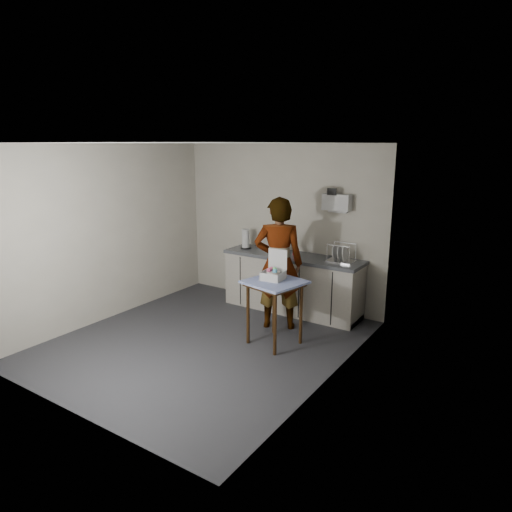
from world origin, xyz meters
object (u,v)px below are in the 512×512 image
Objects in this scene: kitchen_counter at (292,285)px; paper_towel at (246,239)px; dish_rack at (341,257)px; bakery_box at (273,273)px; soda_can at (295,251)px; soap_bottle at (280,245)px; side_table at (275,289)px; standing_man at (278,264)px; dark_bottle at (284,245)px.

kitchen_counter is 1.09m from paper_towel.
bakery_box reaches higher than dish_rack.
paper_towel is (-0.91, -0.03, 0.09)m from soda_can.
soap_bottle is 0.97m from dish_rack.
soap_bottle is 0.25m from soda_can.
soap_bottle is at bearing 111.29° from bakery_box.
soap_bottle is 0.80× the size of bakery_box.
bakery_box is (-0.06, 0.06, 0.20)m from side_table.
side_table is at bearing -72.99° from soda_can.
side_table is at bearing -43.13° from paper_towel.
standing_man is 5.02× the size of bakery_box.
soap_bottle is at bearing 130.31° from side_table.
standing_man reaches higher than dish_rack.
soda_can is (0.20, 0.12, -0.09)m from soap_bottle.
dish_rack is at bearing 8.45° from soap_bottle.
kitchen_counter is at bearing -104.80° from standing_man.
soap_bottle reaches higher than dish_rack.
kitchen_counter is 5.84× the size of dish_rack.
paper_towel is (-1.28, 1.20, 0.31)m from side_table.
side_table is 0.21m from bakery_box.
dish_rack is at bearing -157.63° from standing_man.
dish_rack reaches higher than kitchen_counter.
side_table is 6.66× the size of soda_can.
bakery_box is (-0.43, -1.19, -0.02)m from dish_rack.
paper_towel is (-0.88, -0.01, 0.63)m from kitchen_counter.
dark_bottle is 0.69× the size of bakery_box.
kitchen_counter is 1.31m from bakery_box.
dark_bottle is at bearing 109.13° from bakery_box.
soda_can is 0.34× the size of bakery_box.
soap_bottle is (-0.18, -0.10, 0.63)m from kitchen_counter.
dish_rack is (0.63, 0.73, 0.02)m from standing_man.
soda_can is at bearing 1.88° from paper_towel.
kitchen_counter is 1.18× the size of standing_man.
paper_towel is 0.83× the size of dish_rack.
dish_rack is at bearing 64.91° from bakery_box.
kitchen_counter is at bearing 101.45° from bakery_box.
kitchen_counter is 17.22× the size of soda_can.
paper_towel is 1.66m from dish_rack.
side_table is 0.61m from standing_man.
soap_bottle reaches higher than dark_bottle.
soap_bottle reaches higher than kitchen_counter.
soda_can is at bearing -8.28° from dark_bottle.
paper_towel is (-0.68, -0.06, 0.02)m from dark_bottle.
standing_man reaches higher than dark_bottle.
soap_bottle is (-0.32, 0.59, 0.11)m from standing_man.
bakery_box is at bearing -42.96° from paper_towel.
standing_man is at bearing 107.99° from bakery_box.
dish_rack is (0.38, 1.25, 0.22)m from side_table.
soap_bottle is at bearing -87.82° from standing_man.
dark_bottle is 0.82× the size of paper_towel.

